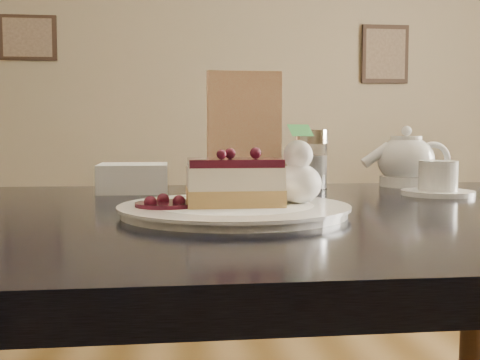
{
  "coord_description": "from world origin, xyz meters",
  "views": [
    {
      "loc": [
        -0.2,
        -0.65,
        0.85
      ],
      "look_at": [
        -0.13,
        0.04,
        0.8
      ],
      "focal_mm": 45.0,
      "sensor_mm": 36.0,
      "label": 1
    }
  ],
  "objects": [
    {
      "name": "napkin_stack",
      "position": [
        -0.28,
        0.42,
        0.77
      ],
      "size": [
        0.12,
        0.12,
        0.05
      ],
      "primitive_type": "cube",
      "rotation": [
        0.0,
        0.0,
        0.01
      ],
      "color": "white",
      "rests_on": "main_table"
    },
    {
      "name": "main_table",
      "position": [
        -0.13,
        0.16,
        0.67
      ],
      "size": [
        1.21,
        0.81,
        0.75
      ],
      "rotation": [
        0.0,
        0.0,
        0.01
      ],
      "color": "black",
      "rests_on": "ground"
    },
    {
      "name": "tea_set",
      "position": [
        0.24,
        0.44,
        0.79
      ],
      "size": [
        0.16,
        0.28,
        0.11
      ],
      "color": "white",
      "rests_on": "main_table"
    },
    {
      "name": "berry_sauce",
      "position": [
        -0.21,
        0.1,
        0.76
      ],
      "size": [
        0.08,
        0.08,
        0.01
      ],
      "primitive_type": "cylinder",
      "color": "black",
      "rests_on": "dessert_plate"
    },
    {
      "name": "dessert_plate",
      "position": [
        -0.13,
        0.11,
        0.75
      ],
      "size": [
        0.29,
        0.29,
        0.01
      ],
      "primitive_type": "cylinder",
      "color": "white",
      "rests_on": "main_table"
    },
    {
      "name": "menu_card",
      "position": [
        -0.07,
        0.48,
        0.86
      ],
      "size": [
        0.14,
        0.03,
        0.22
      ],
      "primitive_type": "cube",
      "rotation": [
        0.0,
        0.0,
        0.01
      ],
      "color": "#FFE4B4",
      "rests_on": "main_table"
    },
    {
      "name": "cheesecake_slice",
      "position": [
        -0.13,
        0.11,
        0.79
      ],
      "size": [
        0.12,
        0.09,
        0.06
      ],
      "rotation": [
        0.0,
        0.0,
        0.01
      ],
      "color": "tan",
      "rests_on": "dessert_plate"
    },
    {
      "name": "whipped_cream",
      "position": [
        -0.04,
        0.12,
        0.79
      ],
      "size": [
        0.06,
        0.06,
        0.05
      ],
      "color": "white",
      "rests_on": "dessert_plate"
    },
    {
      "name": "sugar_shaker",
      "position": [
        0.05,
        0.43,
        0.8
      ],
      "size": [
        0.06,
        0.06,
        0.11
      ],
      "color": "white",
      "rests_on": "main_table"
    }
  ]
}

